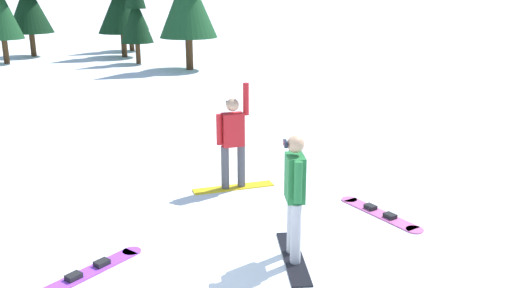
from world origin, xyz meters
TOP-DOWN VIEW (x-y plane):
  - ground_plane at (0.00, 0.00)m, footprint 800.00×800.00m
  - snowboarder_foreground at (1.57, 0.64)m, footprint 0.34×1.60m
  - snowboarder_midground at (0.75, 3.48)m, footprint 1.58×0.69m
  - loose_snowboard_near_left at (3.22, 2.10)m, footprint 1.15×1.68m
  - loose_snowboard_near_right at (-1.25, 0.36)m, footprint 1.35×1.55m
  - pine_tree_twin at (-3.76, 20.88)m, footprint 1.59×1.59m

SIDE VIEW (x-z plane):
  - ground_plane at x=0.00m, z-range 0.00..0.00m
  - loose_snowboard_near_left at x=3.22m, z-range -0.02..0.07m
  - loose_snowboard_near_right at x=-1.25m, z-range -0.02..0.07m
  - snowboarder_midground at x=0.75m, z-range -0.06..1.97m
  - snowboarder_foreground at x=1.57m, z-range 0.06..1.88m
  - pine_tree_twin at x=-3.76m, z-range 0.21..4.86m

